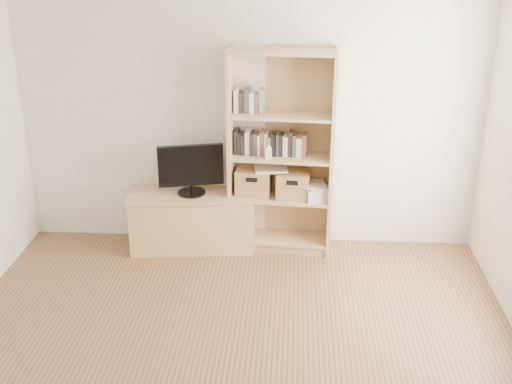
# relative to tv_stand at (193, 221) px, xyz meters

# --- Properties ---
(back_wall) EXTENTS (4.50, 0.02, 2.60)m
(back_wall) POSITION_rel_tv_stand_xyz_m (0.55, 0.23, 1.02)
(back_wall) COLOR silver
(back_wall) RESTS_ON floor
(ceiling) EXTENTS (4.50, 5.00, 0.01)m
(ceiling) POSITION_rel_tv_stand_xyz_m (0.55, -2.27, 2.32)
(ceiling) COLOR white
(ceiling) RESTS_ON back_wall
(tv_stand) EXTENTS (1.26, 0.58, 0.56)m
(tv_stand) POSITION_rel_tv_stand_xyz_m (0.00, 0.00, 0.00)
(tv_stand) COLOR tan
(tv_stand) RESTS_ON floor
(bookshelf) EXTENTS (1.03, 0.43, 2.01)m
(bookshelf) POSITION_rel_tv_stand_xyz_m (0.87, 0.05, 0.72)
(bookshelf) COLOR tan
(bookshelf) RESTS_ON floor
(television) EXTENTS (0.63, 0.19, 0.50)m
(television) POSITION_rel_tv_stand_xyz_m (0.00, 0.00, 0.55)
(television) COLOR black
(television) RESTS_ON tv_stand
(books_row_mid) EXTENTS (0.77, 0.18, 0.20)m
(books_row_mid) POSITION_rel_tv_stand_xyz_m (0.87, 0.07, 0.80)
(books_row_mid) COLOR black
(books_row_mid) RESTS_ON bookshelf
(books_row_upper) EXTENTS (0.40, 0.18, 0.21)m
(books_row_upper) POSITION_rel_tv_stand_xyz_m (0.65, 0.09, 1.22)
(books_row_upper) COLOR black
(books_row_upper) RESTS_ON bookshelf
(baby_monitor) EXTENTS (0.06, 0.04, 0.11)m
(baby_monitor) POSITION_rel_tv_stand_xyz_m (0.75, -0.05, 0.76)
(baby_monitor) COLOR white
(baby_monitor) RESTS_ON bookshelf
(basket_left) EXTENTS (0.35, 0.30, 0.27)m
(basket_left) POSITION_rel_tv_stand_xyz_m (0.61, 0.06, 0.41)
(basket_left) COLOR olive
(basket_left) RESTS_ON bookshelf
(basket_right) EXTENTS (0.34, 0.29, 0.26)m
(basket_right) POSITION_rel_tv_stand_xyz_m (1.00, 0.04, 0.41)
(basket_right) COLOR olive
(basket_right) RESTS_ON bookshelf
(laptop) EXTENTS (0.34, 0.26, 0.02)m
(laptop) POSITION_rel_tv_stand_xyz_m (0.78, 0.04, 0.56)
(laptop) COLOR silver
(laptop) RESTS_ON basket_left
(magazine_stack) EXTENTS (0.23, 0.30, 0.13)m
(magazine_stack) POSITION_rel_tv_stand_xyz_m (1.22, 0.02, 0.34)
(magazine_stack) COLOR beige
(magazine_stack) RESTS_ON bookshelf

